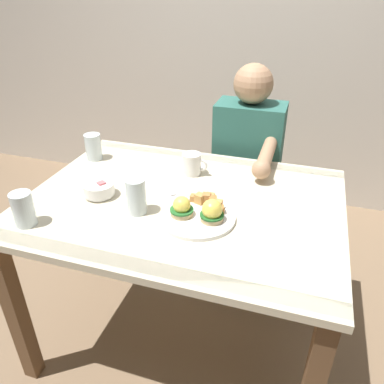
{
  "coord_description": "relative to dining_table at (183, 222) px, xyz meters",
  "views": [
    {
      "loc": [
        0.41,
        -1.18,
        1.49
      ],
      "look_at": [
        0.04,
        0.0,
        0.78
      ],
      "focal_mm": 35.44,
      "sensor_mm": 36.0,
      "label": 1
    }
  ],
  "objects": [
    {
      "name": "eggs_benedict_plate",
      "position": [
        0.1,
        -0.11,
        0.13
      ],
      "size": [
        0.27,
        0.27,
        0.09
      ],
      "color": "white",
      "rests_on": "dining_table"
    },
    {
      "name": "water_glass_near",
      "position": [
        -0.13,
        -0.13,
        0.16
      ],
      "size": [
        0.07,
        0.07,
        0.13
      ],
      "color": "silver",
      "rests_on": "dining_table"
    },
    {
      "name": "water_glass_extra",
      "position": [
        -0.52,
        0.23,
        0.16
      ],
      "size": [
        0.07,
        0.07,
        0.12
      ],
      "color": "silver",
      "rests_on": "dining_table"
    },
    {
      "name": "dining_table",
      "position": [
        0.0,
        0.0,
        0.0
      ],
      "size": [
        1.2,
        0.9,
        0.74
      ],
      "color": "beige",
      "rests_on": "ground_plane"
    },
    {
      "name": "back_wall",
      "position": [
        0.0,
        1.5,
        0.67
      ],
      "size": [
        4.8,
        0.1,
        2.6
      ],
      "primitive_type": "cube",
      "color": "silver",
      "rests_on": "ground_plane"
    },
    {
      "name": "fruit_bowl",
      "position": [
        -0.32,
        -0.07,
        0.14
      ],
      "size": [
        0.12,
        0.12,
        0.06
      ],
      "color": "white",
      "rests_on": "dining_table"
    },
    {
      "name": "coffee_mug",
      "position": [
        -0.03,
        0.22,
        0.16
      ],
      "size": [
        0.11,
        0.08,
        0.09
      ],
      "color": "white",
      "rests_on": "dining_table"
    },
    {
      "name": "ground_plane",
      "position": [
        0.0,
        0.0,
        -0.63
      ],
      "size": [
        6.0,
        6.0,
        0.0
      ],
      "primitive_type": "plane",
      "color": "#7F664C"
    },
    {
      "name": "fork",
      "position": [
        -0.09,
        0.06,
        0.11
      ],
      "size": [
        0.12,
        0.12,
        0.0
      ],
      "color": "silver",
      "rests_on": "dining_table"
    },
    {
      "name": "diner_person",
      "position": [
        0.15,
        0.6,
        0.02
      ],
      "size": [
        0.34,
        0.54,
        1.14
      ],
      "color": "#33333D",
      "rests_on": "ground_plane"
    },
    {
      "name": "water_glass_far",
      "position": [
        -0.46,
        -0.32,
        0.16
      ],
      "size": [
        0.07,
        0.07,
        0.12
      ],
      "color": "silver",
      "rests_on": "dining_table"
    }
  ]
}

